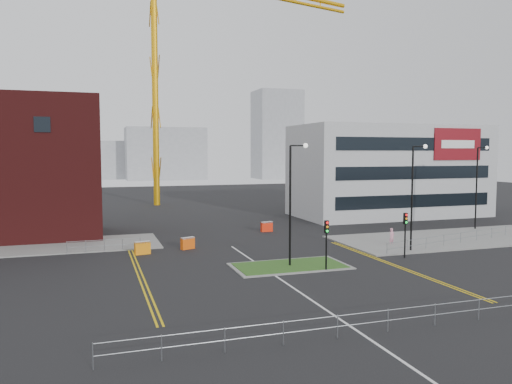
{
  "coord_description": "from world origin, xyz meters",
  "views": [
    {
      "loc": [
        -11.86,
        -25.97,
        8.53
      ],
      "look_at": [
        1.89,
        15.73,
        5.0
      ],
      "focal_mm": 35.0,
      "sensor_mm": 36.0,
      "label": 1
    }
  ],
  "objects": [
    {
      "name": "ground",
      "position": [
        0.0,
        0.0,
        0.0
      ],
      "size": [
        200.0,
        200.0,
        0.0
      ],
      "primitive_type": "plane",
      "color": "black",
      "rests_on": "ground"
    },
    {
      "name": "pavement_right",
      "position": [
        22.0,
        14.0,
        0.06
      ],
      "size": [
        24.0,
        10.0,
        0.12
      ],
      "primitive_type": "cube",
      "color": "slate",
      "rests_on": "ground"
    },
    {
      "name": "island_kerb",
      "position": [
        2.0,
        8.0,
        0.04
      ],
      "size": [
        8.6,
        4.6,
        0.08
      ],
      "primitive_type": "cube",
      "color": "slate",
      "rests_on": "ground"
    },
    {
      "name": "grass_island",
      "position": [
        2.0,
        8.0,
        0.06
      ],
      "size": [
        8.0,
        4.0,
        0.12
      ],
      "primitive_type": "cube",
      "color": "#2A531B",
      "rests_on": "ground"
    },
    {
      "name": "office_block",
      "position": [
        26.01,
        31.97,
        6.0
      ],
      "size": [
        25.0,
        12.2,
        12.0
      ],
      "color": "#A7A9AC",
      "rests_on": "ground"
    },
    {
      "name": "tower_crane",
      "position": [
        3.35,
        56.44,
        28.52
      ],
      "size": [
        51.44,
        14.74,
        41.58
      ],
      "color": "orange",
      "rests_on": "ground"
    },
    {
      "name": "streetlamp_island",
      "position": [
        2.22,
        8.0,
        5.41
      ],
      "size": [
        1.46,
        0.36,
        9.18
      ],
      "color": "black",
      "rests_on": "ground"
    },
    {
      "name": "streetlamp_right_near",
      "position": [
        14.22,
        10.0,
        5.41
      ],
      "size": [
        1.46,
        0.36,
        9.18
      ],
      "color": "black",
      "rests_on": "ground"
    },
    {
      "name": "streetlamp_right_far",
      "position": [
        28.22,
        18.0,
        5.41
      ],
      "size": [
        1.46,
        0.36,
        9.18
      ],
      "color": "black",
      "rests_on": "ground"
    },
    {
      "name": "traffic_light_island",
      "position": [
        4.0,
        5.98,
        2.57
      ],
      "size": [
        0.28,
        0.33,
        3.65
      ],
      "color": "black",
      "rests_on": "ground"
    },
    {
      "name": "traffic_light_right",
      "position": [
        12.0,
        7.98,
        2.57
      ],
      "size": [
        0.28,
        0.33,
        3.65
      ],
      "color": "black",
      "rests_on": "ground"
    },
    {
      "name": "railing_front",
      "position": [
        0.0,
        -6.0,
        0.78
      ],
      "size": [
        24.05,
        0.05,
        1.1
      ],
      "color": "gray",
      "rests_on": "ground"
    },
    {
      "name": "railing_left",
      "position": [
        -11.0,
        18.0,
        0.74
      ],
      "size": [
        6.05,
        0.05,
        1.1
      ],
      "color": "gray",
      "rests_on": "ground"
    },
    {
      "name": "railing_right",
      "position": [
        20.5,
        11.5,
        0.78
      ],
      "size": [
        19.05,
        5.05,
        1.1
      ],
      "color": "gray",
      "rests_on": "ground"
    },
    {
      "name": "centre_line",
      "position": [
        0.0,
        2.0,
        0.01
      ],
      "size": [
        0.15,
        30.0,
        0.01
      ],
      "primitive_type": "cube",
      "color": "silver",
      "rests_on": "ground"
    },
    {
      "name": "yellow_left_a",
      "position": [
        -9.0,
        10.0,
        0.01
      ],
      "size": [
        0.12,
        24.0,
        0.01
      ],
      "primitive_type": "cube",
      "color": "gold",
      "rests_on": "ground"
    },
    {
      "name": "yellow_left_b",
      "position": [
        -8.7,
        10.0,
        0.01
      ],
      "size": [
        0.12,
        24.0,
        0.01
      ],
      "primitive_type": "cube",
      "color": "gold",
      "rests_on": "ground"
    },
    {
      "name": "yellow_right_a",
      "position": [
        9.5,
        6.0,
        0.01
      ],
      "size": [
        0.12,
        20.0,
        0.01
      ],
      "primitive_type": "cube",
      "color": "gold",
      "rests_on": "ground"
    },
    {
      "name": "yellow_right_b",
      "position": [
        9.8,
        6.0,
        0.01
      ],
      "size": [
        0.12,
        20.0,
        0.01
      ],
      "primitive_type": "cube",
      "color": "gold",
      "rests_on": "ground"
    },
    {
      "name": "skyline_b",
      "position": [
        10.0,
        130.0,
        8.0
      ],
      "size": [
        24.0,
        12.0,
        16.0
      ],
      "primitive_type": "cube",
      "color": "gray",
      "rests_on": "ground"
    },
    {
      "name": "skyline_c",
      "position": [
        45.0,
        125.0,
        14.0
      ],
      "size": [
        14.0,
        12.0,
        28.0
      ],
      "primitive_type": "cube",
      "color": "gray",
      "rests_on": "ground"
    },
    {
      "name": "skyline_d",
      "position": [
        -8.0,
        140.0,
        6.0
      ],
      "size": [
        30.0,
        12.0,
        12.0
      ],
      "primitive_type": "cube",
      "color": "gray",
      "rests_on": "ground"
    },
    {
      "name": "pedestrian",
      "position": [
        14.11,
        13.03,
        0.79
      ],
      "size": [
        0.66,
        0.54,
        1.58
      ],
      "primitive_type": "imported",
      "rotation": [
        0.0,
        0.0,
        0.31
      ],
      "color": "pink",
      "rests_on": "ground"
    },
    {
      "name": "barrier_left",
      "position": [
        -8.0,
        16.0,
        0.59
      ],
      "size": [
        1.35,
        0.67,
        1.09
      ],
      "color": "orange",
      "rests_on": "ground"
    },
    {
      "name": "barrier_mid",
      "position": [
        -4.0,
        17.07,
        0.57
      ],
      "size": [
        1.31,
        0.84,
        1.05
      ],
      "color": "#F1570D",
      "rests_on": "ground"
    },
    {
      "name": "barrier_right",
      "position": [
        5.83,
        24.0,
        0.58
      ],
      "size": [
        1.31,
        0.56,
        1.07
      ],
      "color": "red",
      "rests_on": "ground"
    }
  ]
}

